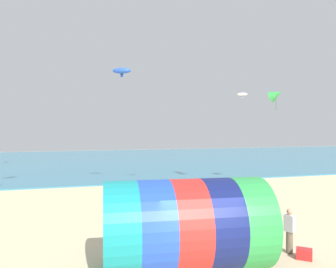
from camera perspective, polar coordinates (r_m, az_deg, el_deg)
name	(u,v)px	position (r m, az deg, el deg)	size (l,w,h in m)	color
sea	(102,160)	(46.28, -11.45, -4.52)	(120.00, 40.00, 0.10)	teal
giant_inflatable_tube	(186,225)	(10.76, 3.16, -15.57)	(5.36, 3.34, 2.91)	teal
kite_handler	(290,231)	(13.09, 20.40, -15.49)	(0.36, 0.42, 1.61)	#726651
kite_blue_parafoil	(122,71)	(23.91, -8.05, 10.86)	(1.42, 0.93, 0.68)	blue
kite_white_parafoil	(242,94)	(22.04, 12.80, 6.75)	(0.71, 0.59, 0.36)	white
kite_green_delta	(276,95)	(25.85, 18.29, 6.55)	(1.34, 1.41, 1.74)	green
cooler_box	(304,254)	(12.92, 22.64, -18.71)	(0.52, 0.36, 0.36)	red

